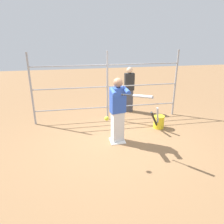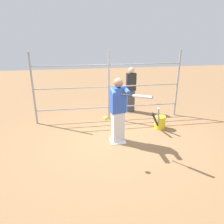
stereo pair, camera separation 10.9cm
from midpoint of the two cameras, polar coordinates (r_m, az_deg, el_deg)
name	(u,v)px [view 1 (the left image)]	position (r m, az deg, el deg)	size (l,w,h in m)	color
ground_plane	(117,141)	(5.98, 0.89, -7.59)	(24.00, 24.00, 0.00)	olive
home_plate	(117,141)	(5.98, 0.89, -7.50)	(0.40, 0.40, 0.02)	white
fence_backstop	(107,87)	(7.06, -1.65, 6.64)	(4.74, 0.06, 2.25)	#939399
batter	(118,109)	(5.58, 0.98, 0.84)	(0.44, 0.65, 1.73)	silver
baseball_bat_swinging	(140,96)	(4.71, 6.67, 4.12)	(0.54, 0.69, 0.16)	black
softball_in_flight	(107,118)	(4.60, -2.08, -1.69)	(0.10, 0.10, 0.10)	yellow
bat_bucket	(158,121)	(6.78, 11.60, -2.43)	(0.59, 0.54, 0.76)	yellow
bystander_behind_fence	(129,89)	(7.88, 4.10, 6.03)	(0.34, 0.21, 1.63)	#3F3F47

